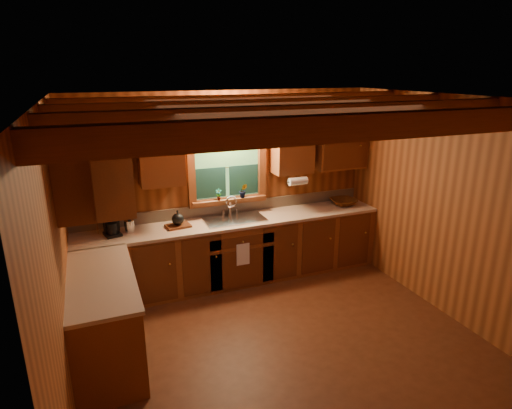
{
  "coord_description": "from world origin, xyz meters",
  "views": [
    {
      "loc": [
        -1.76,
        -3.63,
        2.86
      ],
      "look_at": [
        0.0,
        0.8,
        1.35
      ],
      "focal_mm": 30.07,
      "sensor_mm": 36.0,
      "label": 1
    }
  ],
  "objects_px": {
    "coffee_maker": "(111,222)",
    "wicker_basket": "(343,202)",
    "cutting_board": "(178,226)",
    "sink": "(234,222)"
  },
  "relations": [
    {
      "from": "sink",
      "to": "coffee_maker",
      "type": "height_order",
      "value": "coffee_maker"
    },
    {
      "from": "wicker_basket",
      "to": "coffee_maker",
      "type": "bearing_deg",
      "value": 179.73
    },
    {
      "from": "cutting_board",
      "to": "wicker_basket",
      "type": "xyz_separation_m",
      "value": [
        2.52,
        0.02,
        0.03
      ]
    },
    {
      "from": "sink",
      "to": "cutting_board",
      "type": "xyz_separation_m",
      "value": [
        -0.77,
        -0.0,
        0.06
      ]
    },
    {
      "from": "sink",
      "to": "wicker_basket",
      "type": "bearing_deg",
      "value": 0.45
    },
    {
      "from": "coffee_maker",
      "to": "cutting_board",
      "type": "height_order",
      "value": "coffee_maker"
    },
    {
      "from": "wicker_basket",
      "to": "cutting_board",
      "type": "bearing_deg",
      "value": -179.6
    },
    {
      "from": "sink",
      "to": "coffee_maker",
      "type": "xyz_separation_m",
      "value": [
        -1.59,
        0.03,
        0.2
      ]
    },
    {
      "from": "coffee_maker",
      "to": "wicker_basket",
      "type": "distance_m",
      "value": 3.34
    },
    {
      "from": "sink",
      "to": "cutting_board",
      "type": "relative_size",
      "value": 2.67
    }
  ]
}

